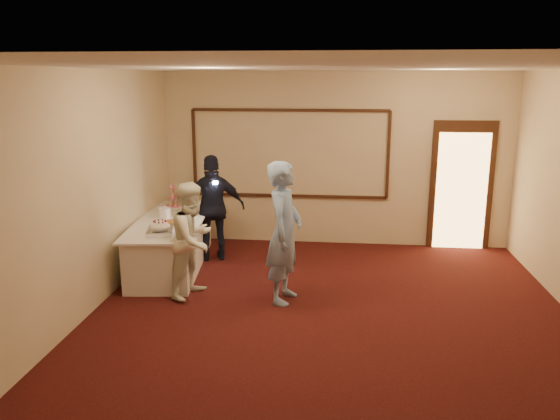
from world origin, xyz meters
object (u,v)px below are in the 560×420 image
Objects in this scene: buffet_table at (172,243)px; man at (284,233)px; woman at (193,240)px; pavlova_tray at (160,228)px; tart at (173,223)px; cupcake_stand at (174,197)px; guest at (214,208)px; plate_stack_b at (189,210)px; plate_stack_a at (165,213)px.

man is (1.88, -1.13, 0.55)m from buffet_table.
woman is (-1.24, 0.06, -0.15)m from man.
pavlova_tray is 0.33× the size of woman.
cupcake_stand is at bearing 106.03° from tart.
man is at bearing 112.25° from guest.
woman reaches higher than plate_stack_b.
cupcake_stand is 0.27× the size of woman.
plate_stack_b is 1.44m from woman.
man is 1.20× the size of woman.
tart is (0.25, -0.40, -0.05)m from plate_stack_a.
cupcake_stand is 1.23m from tart.
cupcake_stand is at bearing 96.65° from plate_stack_a.
man is (1.67, -1.42, 0.08)m from plate_stack_b.
tart is (0.13, -0.32, 0.41)m from buffet_table.
plate_stack_a is 0.12× the size of woman.
man is (2.08, -1.99, 0.02)m from cupcake_stand.
tart is at bearing 75.77° from man.
guest is at bearing 19.68° from plate_stack_b.
guest reaches higher than tart.
plate_stack_a is (-0.22, 0.88, 0.00)m from pavlova_tray.
cupcake_stand reaches higher than plate_stack_a.
pavlova_tray is at bearing 90.23° from man.
plate_stack_a is (-0.11, 0.08, 0.46)m from buffet_table.
pavlova_tray is 2.55× the size of plate_stack_b.
plate_stack_b is at bearing 36.60° from woman.
buffet_table is 9.75× the size of tart.
guest is at bearing 26.34° from plate_stack_a.
cupcake_stand reaches higher than tart.
woman is (0.54, -0.27, -0.07)m from pavlova_tray.
plate_stack_b is 0.12× the size of guest.
buffet_table is 0.59m from plate_stack_b.
guest reaches higher than plate_stack_a.
cupcake_stand reaches higher than pavlova_tray.
guest is (0.79, -0.44, -0.06)m from cupcake_stand.
guest is at bearing 68.80° from pavlova_tray.
pavlova_tray reaches higher than plate_stack_a.
tart is (0.03, 0.48, -0.05)m from pavlova_tray.
pavlova_tray is 1.69m from cupcake_stand.
buffet_table is 0.54m from tart.
man reaches higher than tart.
plate_stack_a is 0.68× the size of tart.
man is at bearing -43.72° from cupcake_stand.
tart is at bearing 86.47° from pavlova_tray.
plate_stack_a is 1.39m from woman.
woman is at bearing -56.77° from plate_stack_a.
woman reaches higher than plate_stack_a.
guest reaches higher than cupcake_stand.
cupcake_stand is 2.12m from woman.
plate_stack_b is at bearing 60.34° from man.
plate_stack_b reaches higher than tart.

